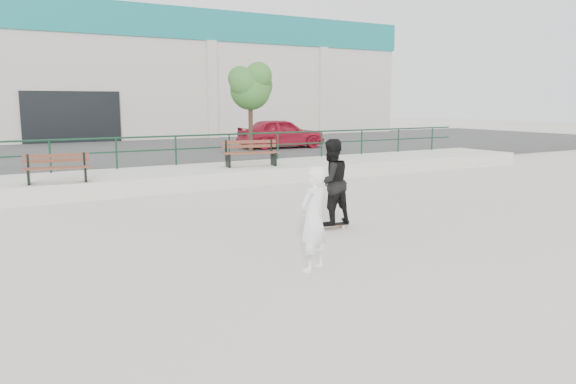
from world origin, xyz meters
TOP-DOWN VIEW (x-y plane):
  - ground at (0.00, 0.00)m, footprint 120.00×120.00m
  - ledge at (0.00, 9.50)m, footprint 30.00×3.00m
  - parking_strip at (0.00, 18.00)m, footprint 60.00×14.00m
  - railing at (-0.00, 10.80)m, footprint 28.00×0.06m
  - commercial_building at (-0.00, 31.99)m, footprint 44.20×16.33m
  - bench_left at (-3.16, 8.46)m, footprint 1.75×0.73m
  - bench_right at (3.08, 9.29)m, footprint 1.98×0.94m
  - tree at (5.45, 13.85)m, footprint 2.13×1.89m
  - red_car at (7.71, 15.22)m, footprint 4.25×2.14m
  - skateboard at (1.24, 1.97)m, footprint 0.80×0.34m
  - standing_skater at (1.24, 1.97)m, footprint 0.90×0.72m
  - seated_skater at (-0.72, -0.34)m, footprint 0.72×0.61m

SIDE VIEW (x-z plane):
  - ground at x=0.00m, z-range 0.00..0.00m
  - skateboard at x=1.24m, z-range 0.03..0.12m
  - ledge at x=0.00m, z-range 0.00..0.50m
  - parking_strip at x=0.00m, z-range 0.00..0.50m
  - seated_skater at x=-0.72m, z-range 0.00..1.68m
  - bench_left at x=-3.16m, z-range 0.50..1.28m
  - bench_right at x=3.08m, z-range 0.50..1.37m
  - standing_skater at x=1.24m, z-range 0.09..1.90m
  - red_car at x=7.71m, z-range 0.50..1.89m
  - railing at x=0.00m, z-range 0.73..1.76m
  - tree at x=5.45m, z-range 1.44..5.23m
  - commercial_building at x=0.00m, z-range 0.58..8.58m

